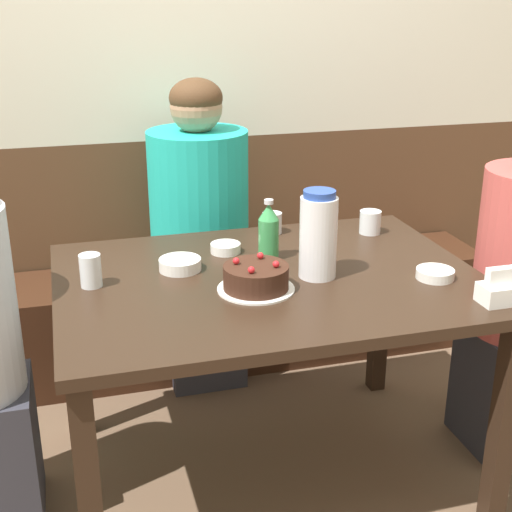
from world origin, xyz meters
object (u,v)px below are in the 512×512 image
object	(u,v)px
bowl_soup_white	(180,264)
glass_tumbler_short	(370,222)
bench_seat	(213,315)
birthday_cake	(256,278)
soju_bottle	(269,231)
napkin_holder	(500,290)
bowl_side_dish	(226,248)
glass_shot_small	(272,223)
water_pitcher	(318,235)
bowl_rice_small	(435,274)
person_pale_blue_shirt	(200,235)
glass_water_tall	(91,271)

from	to	relation	value
bowl_soup_white	glass_tumbler_short	bearing A→B (deg)	13.41
bench_seat	glass_tumbler_short	bearing A→B (deg)	-49.00
birthday_cake	soju_bottle	size ratio (longest dim) A/B	1.14
bench_seat	napkin_holder	bearing A→B (deg)	-64.79
bowl_side_dish	glass_shot_small	bearing A→B (deg)	36.03
soju_bottle	glass_tumbler_short	world-z (taller)	soju_bottle
birthday_cake	water_pitcher	distance (m)	0.23
bowl_rice_small	bowl_soup_white	bearing A→B (deg)	159.27
birthday_cake	glass_tumbler_short	distance (m)	0.66
bowl_soup_white	birthday_cake	bearing A→B (deg)	-49.24
bench_seat	soju_bottle	world-z (taller)	soju_bottle
bench_seat	glass_shot_small	distance (m)	0.72
soju_bottle	napkin_holder	world-z (taller)	soju_bottle
water_pitcher	bowl_side_dish	bearing A→B (deg)	128.37
soju_bottle	water_pitcher	bearing A→B (deg)	-61.67
bowl_soup_white	glass_shot_small	xyz separation A→B (m)	(0.38, 0.27, 0.02)
bowl_rice_small	glass_tumbler_short	distance (m)	0.45
bench_seat	bowl_rice_small	world-z (taller)	bowl_rice_small
birthday_cake	bowl_side_dish	world-z (taller)	birthday_cake
bowl_side_dish	person_pale_blue_shirt	bearing A→B (deg)	88.87
bowl_side_dish	glass_tumbler_short	xyz separation A→B (m)	(0.54, 0.06, 0.03)
water_pitcher	glass_tumbler_short	world-z (taller)	water_pitcher
birthday_cake	person_pale_blue_shirt	distance (m)	0.83
bowl_rice_small	person_pale_blue_shirt	size ratio (longest dim) A/B	0.09
bowl_rice_small	water_pitcher	bearing A→B (deg)	161.41
water_pitcher	bowl_rice_small	xyz separation A→B (m)	(0.34, -0.11, -0.12)
birthday_cake	glass_shot_small	size ratio (longest dim) A/B	3.01
soju_bottle	bowl_side_dish	distance (m)	0.17
bowl_side_dish	glass_water_tall	size ratio (longest dim) A/B	1.01
bowl_rice_small	glass_water_tall	distance (m)	1.03
soju_bottle	bowl_rice_small	xyz separation A→B (m)	(0.44, -0.30, -0.08)
bowl_rice_small	soju_bottle	bearing A→B (deg)	145.69
bench_seat	person_pale_blue_shirt	size ratio (longest dim) A/B	1.96
napkin_holder	bowl_rice_small	distance (m)	0.23
glass_water_tall	glass_tumbler_short	xyz separation A→B (m)	(0.99, 0.23, -0.01)
glass_tumbler_short	glass_shot_small	xyz separation A→B (m)	(-0.34, 0.10, -0.00)
bowl_rice_small	glass_shot_small	distance (m)	0.65
napkin_holder	glass_tumbler_short	distance (m)	0.66
glass_water_tall	glass_tumbler_short	bearing A→B (deg)	12.95
soju_bottle	bowl_rice_small	bearing A→B (deg)	-34.31
glass_shot_small	person_pale_blue_shirt	bearing A→B (deg)	120.14
bowl_rice_small	bowl_side_dish	distance (m)	0.68
bowl_side_dish	glass_water_tall	xyz separation A→B (m)	(-0.45, -0.17, 0.03)
napkin_holder	bench_seat	bearing A→B (deg)	115.21
water_pitcher	bowl_soup_white	size ratio (longest dim) A/B	2.06
bench_seat	glass_water_tall	xyz separation A→B (m)	(-0.53, -0.76, 0.56)
bowl_side_dish	person_pale_blue_shirt	xyz separation A→B (m)	(0.01, 0.49, -0.12)
birthday_cake	bowl_soup_white	distance (m)	0.28
birthday_cake	bench_seat	bearing A→B (deg)	85.87
soju_bottle	person_pale_blue_shirt	bearing A→B (deg)	100.76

